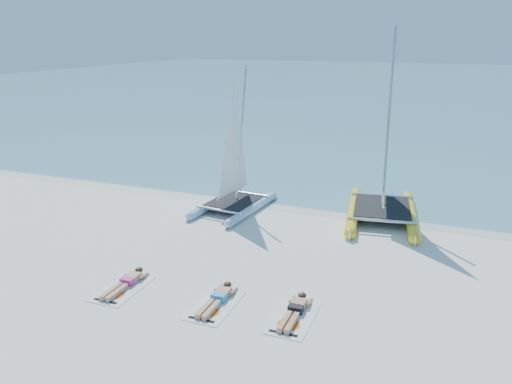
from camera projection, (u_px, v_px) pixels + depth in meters
ground at (252, 263)px, 15.27m from camera, size 140.00×140.00×0.00m
sea at (415, 84)px, 71.26m from camera, size 140.00×115.00×0.01m
wet_sand_strip at (302, 208)px, 20.16m from camera, size 140.00×1.40×0.01m
catamaran_blue at (234, 167)px, 19.52m from camera, size 2.43×4.40×5.75m
catamaran_yellow at (386, 157)px, 18.82m from camera, size 3.23×5.80×7.23m
towel_a at (123, 288)px, 13.71m from camera, size 1.00×1.85×0.02m
sunbather_a at (126, 282)px, 13.84m from camera, size 0.37×1.73×0.26m
towel_b at (215, 305)px, 12.86m from camera, size 1.00×1.85×0.02m
sunbather_b at (218, 298)px, 13.00m from camera, size 0.37×1.73×0.26m
towel_c at (293, 318)px, 12.30m from camera, size 1.00×1.85×0.02m
sunbather_c at (295, 310)px, 12.43m from camera, size 0.37×1.73×0.26m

